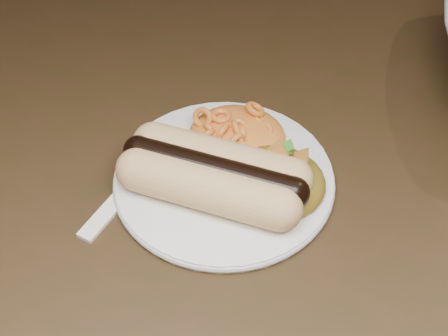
# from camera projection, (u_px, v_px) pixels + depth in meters

# --- Properties ---
(table) EXTENTS (1.60, 0.90, 0.75)m
(table) POSITION_uv_depth(u_px,v_px,m) (309.00, 217.00, 0.72)
(table) COLOR #372214
(table) RESTS_ON floor
(plate) EXTENTS (0.22, 0.22, 0.01)m
(plate) POSITION_uv_depth(u_px,v_px,m) (224.00, 179.00, 0.62)
(plate) COLOR white
(plate) RESTS_ON table
(hotdog) EXTENTS (0.14, 0.09, 0.04)m
(hotdog) POSITION_uv_depth(u_px,v_px,m) (214.00, 174.00, 0.59)
(hotdog) COLOR #FFD676
(hotdog) RESTS_ON plate
(mac_and_cheese) EXTENTS (0.12, 0.11, 0.04)m
(mac_and_cheese) POSITION_uv_depth(u_px,v_px,m) (237.00, 126.00, 0.64)
(mac_and_cheese) COLOR #FF903A
(mac_and_cheese) RESTS_ON plate
(sour_cream) EXTENTS (0.06, 0.06, 0.03)m
(sour_cream) POSITION_uv_depth(u_px,v_px,m) (154.00, 141.00, 0.63)
(sour_cream) COLOR silver
(sour_cream) RESTS_ON plate
(taco_salad) EXTENTS (0.09, 0.09, 0.04)m
(taco_salad) POSITION_uv_depth(u_px,v_px,m) (275.00, 176.00, 0.60)
(taco_salad) COLOR #B85C18
(taco_salad) RESTS_ON plate
(fork) EXTENTS (0.05, 0.13, 0.00)m
(fork) POSITION_uv_depth(u_px,v_px,m) (118.00, 200.00, 0.61)
(fork) COLOR white
(fork) RESTS_ON table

